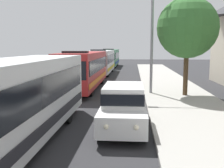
{
  "coord_description": "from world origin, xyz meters",
  "views": [
    {
      "loc": [
        2.79,
        2.57,
        3.47
      ],
      "look_at": [
        1.66,
        16.8,
        1.5
      ],
      "focal_mm": 42.8,
      "sensor_mm": 36.0,
      "label": 1
    }
  ],
  "objects_px": {
    "bus_middle": "(102,61)",
    "white_suv": "(124,106)",
    "bus_second_in_line": "(84,69)",
    "roadside_tree": "(187,28)",
    "streetlamp_mid": "(152,17)",
    "bus_fourth_in_line": "(110,57)",
    "bus_lead": "(11,100)"
  },
  "relations": [
    {
      "from": "bus_fourth_in_line",
      "to": "streetlamp_mid",
      "type": "bearing_deg",
      "value": -79.07
    },
    {
      "from": "white_suv",
      "to": "streetlamp_mid",
      "type": "bearing_deg",
      "value": 78.75
    },
    {
      "from": "bus_lead",
      "to": "roadside_tree",
      "type": "relative_size",
      "value": 1.75
    },
    {
      "from": "bus_middle",
      "to": "streetlamp_mid",
      "type": "distance_m",
      "value": 16.44
    },
    {
      "from": "bus_lead",
      "to": "streetlamp_mid",
      "type": "distance_m",
      "value": 12.87
    },
    {
      "from": "bus_middle",
      "to": "bus_fourth_in_line",
      "type": "distance_m",
      "value": 12.94
    },
    {
      "from": "streetlamp_mid",
      "to": "roadside_tree",
      "type": "height_order",
      "value": "streetlamp_mid"
    },
    {
      "from": "white_suv",
      "to": "roadside_tree",
      "type": "distance_m",
      "value": 9.55
    },
    {
      "from": "bus_second_in_line",
      "to": "streetlamp_mid",
      "type": "xyz_separation_m",
      "value": [
        5.4,
        -2.44,
        3.92
      ]
    },
    {
      "from": "streetlamp_mid",
      "to": "roadside_tree",
      "type": "relative_size",
      "value": 1.33
    },
    {
      "from": "bus_fourth_in_line",
      "to": "white_suv",
      "type": "height_order",
      "value": "bus_fourth_in_line"
    },
    {
      "from": "bus_second_in_line",
      "to": "roadside_tree",
      "type": "height_order",
      "value": "roadside_tree"
    },
    {
      "from": "bus_second_in_line",
      "to": "bus_lead",
      "type": "bearing_deg",
      "value": -90.0
    },
    {
      "from": "bus_second_in_line",
      "to": "roadside_tree",
      "type": "distance_m",
      "value": 8.9
    },
    {
      "from": "bus_middle",
      "to": "white_suv",
      "type": "relative_size",
      "value": 2.49
    },
    {
      "from": "bus_fourth_in_line",
      "to": "roadside_tree",
      "type": "height_order",
      "value": "roadside_tree"
    },
    {
      "from": "bus_lead",
      "to": "white_suv",
      "type": "height_order",
      "value": "bus_lead"
    },
    {
      "from": "bus_fourth_in_line",
      "to": "streetlamp_mid",
      "type": "distance_m",
      "value": 28.75
    },
    {
      "from": "bus_middle",
      "to": "streetlamp_mid",
      "type": "relative_size",
      "value": 1.26
    },
    {
      "from": "bus_second_in_line",
      "to": "bus_fourth_in_line",
      "type": "distance_m",
      "value": 25.53
    },
    {
      "from": "bus_middle",
      "to": "white_suv",
      "type": "bearing_deg",
      "value": -81.08
    },
    {
      "from": "streetlamp_mid",
      "to": "roadside_tree",
      "type": "distance_m",
      "value": 2.59
    },
    {
      "from": "bus_fourth_in_line",
      "to": "bus_second_in_line",
      "type": "bearing_deg",
      "value": -90.0
    },
    {
      "from": "bus_middle",
      "to": "bus_fourth_in_line",
      "type": "height_order",
      "value": "same"
    },
    {
      "from": "bus_second_in_line",
      "to": "roadside_tree",
      "type": "xyz_separation_m",
      "value": [
        7.73,
        -3.17,
        3.07
      ]
    },
    {
      "from": "bus_fourth_in_line",
      "to": "roadside_tree",
      "type": "xyz_separation_m",
      "value": [
        7.73,
        -28.69,
        3.07
      ]
    },
    {
      "from": "bus_middle",
      "to": "roadside_tree",
      "type": "bearing_deg",
      "value": -63.87
    },
    {
      "from": "bus_second_in_line",
      "to": "streetlamp_mid",
      "type": "bearing_deg",
      "value": -24.31
    },
    {
      "from": "bus_second_in_line",
      "to": "bus_middle",
      "type": "relative_size",
      "value": 0.98
    },
    {
      "from": "bus_middle",
      "to": "streetlamp_mid",
      "type": "bearing_deg",
      "value": -70.24
    },
    {
      "from": "white_suv",
      "to": "bus_middle",
      "type": "bearing_deg",
      "value": 98.92
    },
    {
      "from": "bus_middle",
      "to": "white_suv",
      "type": "xyz_separation_m",
      "value": [
        3.7,
        -23.57,
        -0.66
      ]
    }
  ]
}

